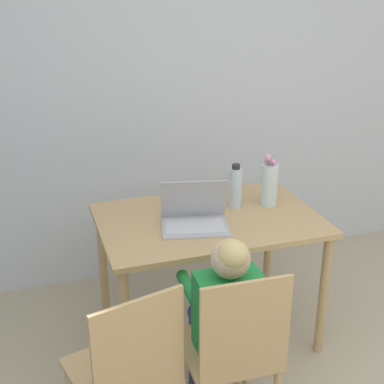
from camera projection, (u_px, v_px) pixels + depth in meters
wall_back at (192, 93)px, 3.50m from camera, size 6.40×0.05×2.50m
dining_table at (208, 233)px, 2.92m from camera, size 1.18×0.78×0.75m
chair_occupied at (233, 353)px, 2.30m from camera, size 0.41×0.41×0.89m
chair_spare at (128, 375)px, 2.17m from camera, size 0.49×0.49×0.89m
person_seated at (224, 307)px, 2.35m from camera, size 0.31×0.43×0.97m
laptop at (194, 215)px, 2.78m from camera, size 0.39×0.33×0.25m
flower_vase at (269, 182)px, 3.00m from camera, size 0.09×0.09×0.31m
water_bottle at (235, 187)px, 2.98m from camera, size 0.07×0.07×0.25m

